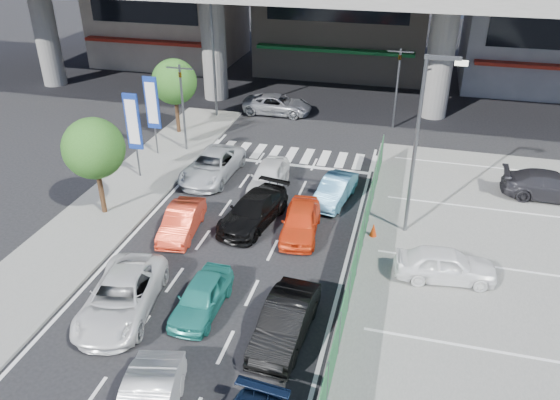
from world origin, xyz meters
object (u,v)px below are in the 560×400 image
(parked_sedan_dgrey, at_px, (551,186))
(traffic_cone, at_px, (373,230))
(signboard_near, at_px, (133,124))
(tree_far, at_px, (174,82))
(street_lamp_right, at_px, (421,133))
(wagon_silver_front_left, at_px, (212,166))
(sedan_white_mid_left, at_px, (121,297))
(sedan_white_front_mid, at_px, (268,176))
(traffic_light_right, at_px, (399,69))
(taxi_orange_right, at_px, (301,221))
(taxi_orange_left, at_px, (182,221))
(traffic_light_left, at_px, (181,87))
(kei_truck_front_right, at_px, (335,190))
(tree_near, at_px, (94,149))
(parked_sedan_white, at_px, (446,264))
(street_lamp_left, at_px, (215,48))
(hatch_black_mid_right, at_px, (285,322))
(signboard_far, at_px, (152,105))
(taxi_teal_mid, at_px, (202,297))
(crossing_wagon_silver, at_px, (277,104))
(sedan_black_mid, at_px, (254,210))

(parked_sedan_dgrey, height_order, traffic_cone, parked_sedan_dgrey)
(signboard_near, height_order, tree_far, tree_far)
(tree_far, bearing_deg, street_lamp_right, -29.58)
(signboard_near, distance_m, wagon_silver_front_left, 4.60)
(sedan_white_mid_left, distance_m, sedan_white_front_mid, 11.04)
(traffic_light_right, distance_m, taxi_orange_right, 15.09)
(sedan_white_front_mid, distance_m, parked_sedan_dgrey, 14.14)
(traffic_light_right, distance_m, taxi_orange_left, 17.99)
(traffic_light_left, xyz_separation_m, kei_truck_front_right, (9.63, -3.98, -3.32))
(sedan_white_front_mid, bearing_deg, tree_near, -147.80)
(wagon_silver_front_left, distance_m, traffic_cone, 9.84)
(parked_sedan_white, bearing_deg, wagon_silver_front_left, 56.19)
(tree_far, height_order, parked_sedan_dgrey, tree_far)
(kei_truck_front_right, bearing_deg, traffic_cone, -42.22)
(parked_sedan_white, relative_size, parked_sedan_dgrey, 0.83)
(tree_near, bearing_deg, wagon_silver_front_left, 54.20)
(taxi_orange_right, bearing_deg, taxi_orange_left, -171.63)
(street_lamp_left, xyz_separation_m, tree_near, (-0.67, -14.00, -1.38))
(tree_far, bearing_deg, taxi_orange_left, -65.44)
(hatch_black_mid_right, distance_m, sedan_white_front_mid, 11.14)
(traffic_light_right, relative_size, sedan_white_mid_left, 1.05)
(signboard_near, bearing_deg, kei_truck_front_right, 0.14)
(tree_far, height_order, kei_truck_front_right, tree_far)
(sedan_white_mid_left, xyz_separation_m, sedan_white_front_mid, (2.49, 10.75, 0.00))
(traffic_light_right, xyz_separation_m, signboard_far, (-13.10, -8.01, -0.87))
(sedan_white_mid_left, bearing_deg, taxi_teal_mid, 7.02)
(taxi_teal_mid, relative_size, crossing_wagon_silver, 0.75)
(sedan_black_mid, xyz_separation_m, wagon_silver_front_left, (-3.56, 4.03, 0.02))
(street_lamp_right, height_order, tree_near, street_lamp_right)
(taxi_orange_right, xyz_separation_m, sedan_white_front_mid, (-2.59, 3.95, 0.02))
(hatch_black_mid_right, bearing_deg, sedan_black_mid, 118.30)
(traffic_light_left, height_order, hatch_black_mid_right, traffic_light_left)
(taxi_orange_left, distance_m, crossing_wagon_silver, 16.38)
(parked_sedan_dgrey, bearing_deg, traffic_light_right, 46.19)
(taxi_orange_left, relative_size, sedan_black_mid, 0.81)
(street_lamp_right, distance_m, taxi_orange_right, 6.40)
(taxi_orange_left, relative_size, parked_sedan_dgrey, 0.80)
(taxi_orange_left, xyz_separation_m, kei_truck_front_right, (6.13, 4.69, -0.01))
(parked_sedan_white, bearing_deg, street_lamp_left, 38.15)
(sedan_black_mid, bearing_deg, wagon_silver_front_left, 142.65)
(traffic_light_left, height_order, taxi_teal_mid, traffic_light_left)
(signboard_far, height_order, kei_truck_front_right, signboard_far)
(parked_sedan_dgrey, xyz_separation_m, traffic_cone, (-8.15, -5.78, -0.36))
(signboard_near, height_order, parked_sedan_dgrey, signboard_near)
(tree_far, xyz_separation_m, wagon_silver_front_left, (4.41, -5.50, -2.70))
(tree_near, bearing_deg, sedan_white_mid_left, -54.79)
(sedan_white_mid_left, xyz_separation_m, traffic_cone, (8.27, 7.38, -0.31))
(traffic_light_left, relative_size, wagon_silver_front_left, 1.05)
(signboard_near, height_order, taxi_teal_mid, signboard_near)
(wagon_silver_front_left, distance_m, parked_sedan_dgrey, 17.31)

